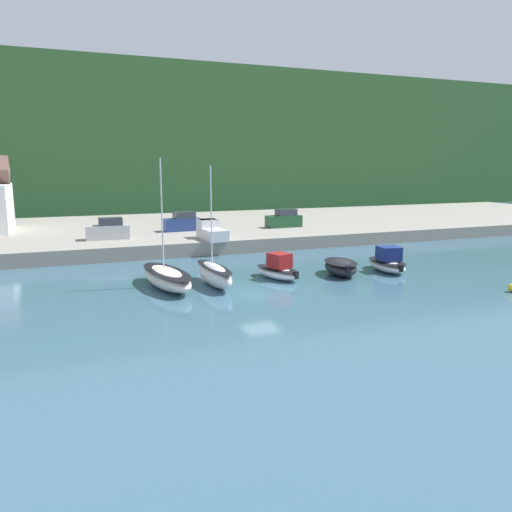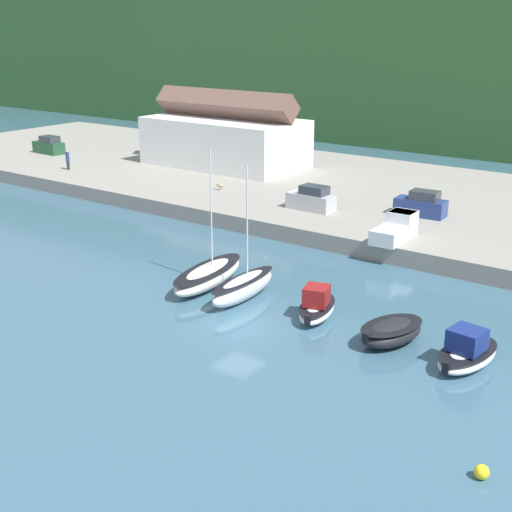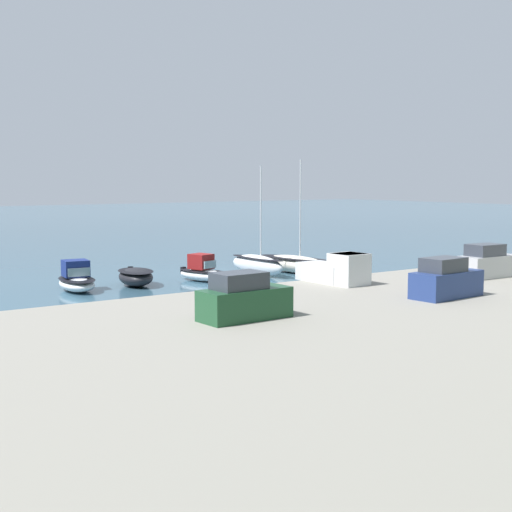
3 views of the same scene
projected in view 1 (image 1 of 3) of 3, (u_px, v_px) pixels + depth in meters
ground_plane at (261, 294)px, 34.26m from camera, size 320.00×320.00×0.00m
hillside_backdrop at (113, 145)px, 118.59m from camera, size 240.00×71.15×26.91m
quay_promenade at (169, 230)px, 62.45m from camera, size 136.72×31.19×1.35m
moored_boat_0 at (167, 278)px, 35.81m from camera, size 3.49×7.90×9.21m
moored_boat_1 at (214, 274)px, 36.48m from camera, size 1.78×6.44×8.70m
moored_boat_2 at (278, 270)px, 38.73m from camera, size 3.15×4.84×2.04m
moored_boat_3 at (341, 267)px, 40.01m from camera, size 3.44×4.79×1.27m
moored_boat_4 at (387, 262)px, 41.41m from camera, size 2.86×4.95×2.12m
parked_car_0 at (108, 230)px, 50.18m from camera, size 4.24×1.91×2.16m
parked_car_2 at (284, 219)px, 59.98m from camera, size 4.27×1.96×2.16m
parked_car_3 at (182, 223)px, 56.68m from camera, size 4.32×2.10×2.16m
pickup_truck_0 at (211, 231)px, 50.48m from camera, size 2.12×4.79×1.90m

